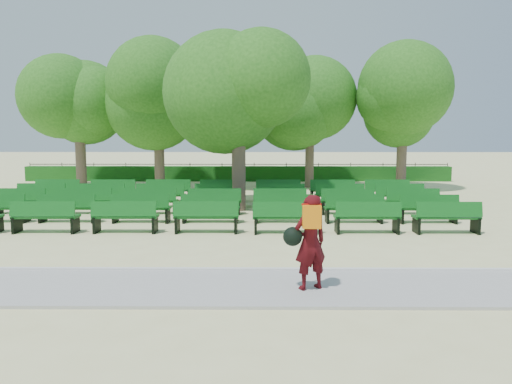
% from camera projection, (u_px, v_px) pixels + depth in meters
% --- Properties ---
extents(ground, '(120.00, 120.00, 0.00)m').
position_uv_depth(ground, '(220.00, 221.00, 16.80)').
color(ground, beige).
extents(paving, '(30.00, 2.20, 0.06)m').
position_uv_depth(paving, '(189.00, 288.00, 9.45)').
color(paving, '#A3A29F').
rests_on(paving, ground).
extents(curb, '(30.00, 0.12, 0.10)m').
position_uv_depth(curb, '(197.00, 270.00, 10.59)').
color(curb, silver).
rests_on(curb, ground).
extents(hedge, '(26.00, 0.70, 0.90)m').
position_uv_depth(hedge, '(238.00, 174.00, 30.65)').
color(hedge, '#175416').
rests_on(hedge, ground).
extents(fence, '(26.00, 0.10, 1.02)m').
position_uv_depth(fence, '(238.00, 180.00, 31.10)').
color(fence, black).
rests_on(fence, ground).
extents(tree_line, '(21.80, 6.80, 7.04)m').
position_uv_depth(tree_line, '(235.00, 188.00, 26.73)').
color(tree_line, '#2E6D1D').
rests_on(tree_line, ground).
extents(bench_array, '(1.95, 0.73, 1.20)m').
position_uv_depth(bench_array, '(216.00, 211.00, 18.20)').
color(bench_array, '#0F5918').
rests_on(bench_array, ground).
extents(tree_among, '(4.68, 4.68, 6.63)m').
position_uv_depth(tree_among, '(239.00, 91.00, 18.54)').
color(tree_among, brown).
rests_on(tree_among, ground).
extents(person, '(0.89, 0.65, 1.77)m').
position_uv_depth(person, '(309.00, 241.00, 9.18)').
color(person, '#41090D').
rests_on(person, ground).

